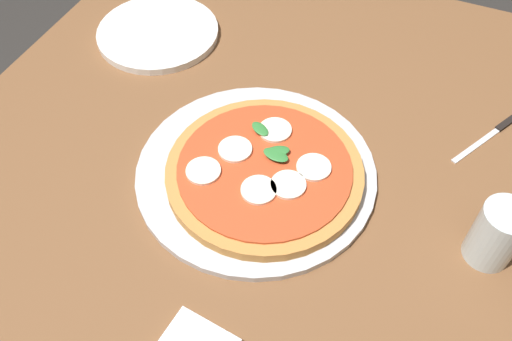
{
  "coord_description": "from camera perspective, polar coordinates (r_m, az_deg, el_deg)",
  "views": [
    {
      "loc": [
        -0.44,
        -0.22,
        1.45
      ],
      "look_at": [
        0.05,
        -0.01,
        0.79
      ],
      "focal_mm": 38.44,
      "sensor_mm": 36.0,
      "label": 1
    }
  ],
  "objects": [
    {
      "name": "dining_table",
      "position": [
        0.92,
        -1.6,
        -6.61
      ],
      "size": [
        1.29,
        1.04,
        0.78
      ],
      "color": "brown",
      "rests_on": "ground_plane"
    },
    {
      "name": "plate_white",
      "position": [
        1.12,
        -10.16,
        13.94
      ],
      "size": [
        0.24,
        0.24,
        0.01
      ],
      "primitive_type": "cylinder",
      "color": "white",
      "rests_on": "dining_table"
    },
    {
      "name": "knife",
      "position": [
        1.0,
        23.65,
        3.77
      ],
      "size": [
        0.15,
        0.09,
        0.01
      ],
      "color": "black",
      "rests_on": "dining_table"
    },
    {
      "name": "glass_cup",
      "position": [
        0.8,
        23.76,
        -6.09
      ],
      "size": [
        0.07,
        0.07,
        0.1
      ],
      "primitive_type": "cylinder",
      "color": "silver",
      "rests_on": "dining_table"
    },
    {
      "name": "serving_tray",
      "position": [
        0.85,
        -0.0,
        -0.17
      ],
      "size": [
        0.37,
        0.37,
        0.01
      ],
      "primitive_type": "cylinder",
      "color": "silver",
      "rests_on": "dining_table"
    },
    {
      "name": "pizza",
      "position": [
        0.83,
        0.88,
        -0.09
      ],
      "size": [
        0.3,
        0.3,
        0.03
      ],
      "color": "#C6843F",
      "rests_on": "serving_tray"
    }
  ]
}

